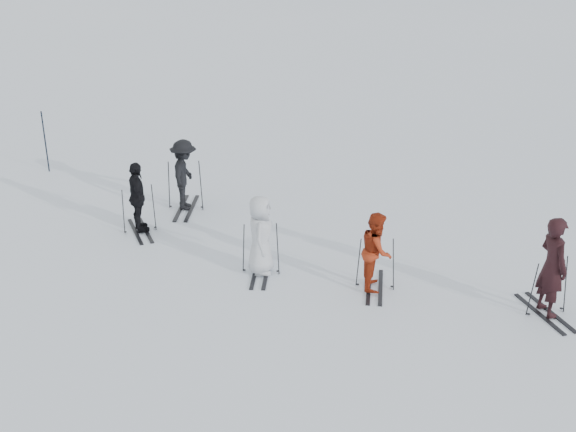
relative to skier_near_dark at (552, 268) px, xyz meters
The scene contains 12 objects.
ground 4.76m from the skier_near_dark, 135.25° to the left, with size 120.00×120.00×0.00m, color silver.
skier_near_dark is the anchor object (origin of this frame).
skier_red 3.28m from the skier_near_dark, 135.50° to the left, with size 0.78×0.61×1.60m, color maroon.
skier_grey 5.69m from the skier_near_dark, 136.51° to the left, with size 0.83×0.54×1.69m, color #B9BCC3.
skier_uphill_left 9.19m from the skier_near_dark, 129.34° to the left, with size 0.99×0.41×1.69m, color black.
skier_uphill_far 9.09m from the skier_near_dark, 118.86° to the left, with size 1.16×0.67×1.79m, color black.
skis_near_dark 0.39m from the skier_near_dark, ahead, with size 0.85×1.61×1.17m, color black, non-canonical shape.
skis_red 3.30m from the skier_near_dark, 135.50° to the left, with size 0.82×1.55×1.13m, color black, non-canonical shape.
skis_grey 5.71m from the skier_near_dark, 136.51° to the left, with size 0.84×1.60×1.16m, color black, non-canonical shape.
skis_uphill_left 9.20m from the skier_near_dark, 129.34° to the left, with size 0.85×1.60×1.17m, color black, non-canonical shape.
skis_uphill_far 9.09m from the skier_near_dark, 118.86° to the left, with size 0.96×1.81×1.32m, color black, non-canonical shape.
piste_marker 14.30m from the skier_near_dark, 119.46° to the left, with size 0.04×0.04×1.79m, color black.
Camera 1 is at (-6.33, -11.71, 7.08)m, focal length 45.00 mm.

